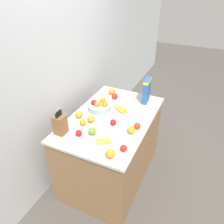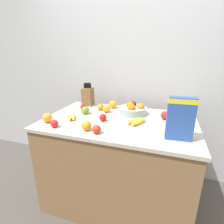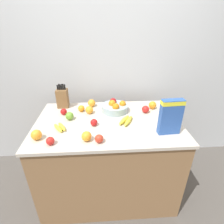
{
  "view_description": "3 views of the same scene",
  "coord_description": "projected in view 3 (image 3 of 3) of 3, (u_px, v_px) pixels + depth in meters",
  "views": [
    {
      "loc": [
        -1.94,
        -0.91,
        2.38
      ],
      "look_at": [
        -0.03,
        -0.02,
        1.03
      ],
      "focal_mm": 35.0,
      "sensor_mm": 36.0,
      "label": 1
    },
    {
      "loc": [
        0.43,
        -1.51,
        1.55
      ],
      "look_at": [
        -0.06,
        -0.04,
        1.02
      ],
      "focal_mm": 28.0,
      "sensor_mm": 36.0,
      "label": 2
    },
    {
      "loc": [
        -0.06,
        -1.52,
        1.82
      ],
      "look_at": [
        0.04,
        -0.06,
        1.07
      ],
      "focal_mm": 28.0,
      "sensor_mm": 36.0,
      "label": 3
    }
  ],
  "objects": [
    {
      "name": "orange_near_bowl",
      "position": [
        36.0,
        135.0,
        1.46
      ],
      "size": [
        0.09,
        0.09,
        0.09
      ],
      "primitive_type": "sphere",
      "color": "orange",
      "rests_on": "counter"
    },
    {
      "name": "apple_by_knife_block",
      "position": [
        70.0,
        116.0,
        1.75
      ],
      "size": [
        0.08,
        0.08,
        0.08
      ],
      "primitive_type": "sphere",
      "color": "#6B9E33",
      "rests_on": "counter"
    },
    {
      "name": "wall_back",
      "position": [
        105.0,
        69.0,
        2.18
      ],
      "size": [
        9.0,
        0.06,
        2.6
      ],
      "color": "silver",
      "rests_on": "ground_plane"
    },
    {
      "name": "orange_by_cereal",
      "position": [
        153.0,
        105.0,
        1.98
      ],
      "size": [
        0.09,
        0.09,
        0.09
      ],
      "primitive_type": "sphere",
      "color": "orange",
      "rests_on": "counter"
    },
    {
      "name": "orange_back_center",
      "position": [
        81.0,
        108.0,
        1.92
      ],
      "size": [
        0.07,
        0.07,
        0.07
      ],
      "primitive_type": "sphere",
      "color": "orange",
      "rests_on": "counter"
    },
    {
      "name": "orange_mid_left",
      "position": [
        87.0,
        136.0,
        1.44
      ],
      "size": [
        0.08,
        0.08,
        0.08
      ],
      "primitive_type": "sphere",
      "color": "orange",
      "rests_on": "counter"
    },
    {
      "name": "banana_bunch_left",
      "position": [
        60.0,
        127.0,
        1.61
      ],
      "size": [
        0.15,
        0.18,
        0.04
      ],
      "rotation": [
        0.0,
        0.0,
        2.15
      ],
      "color": "yellow",
      "rests_on": "counter"
    },
    {
      "name": "apple_rightmost",
      "position": [
        145.0,
        109.0,
        1.89
      ],
      "size": [
        0.08,
        0.08,
        0.08
      ],
      "primitive_type": "sphere",
      "color": "red",
      "rests_on": "counter"
    },
    {
      "name": "cereal_box",
      "position": [
        171.0,
        116.0,
        1.48
      ],
      "size": [
        0.2,
        0.08,
        0.32
      ],
      "rotation": [
        0.0,
        0.0,
        0.06
      ],
      "color": "#2D56A8",
      "rests_on": "counter"
    },
    {
      "name": "banana_bunch_right",
      "position": [
        126.0,
        120.0,
        1.71
      ],
      "size": [
        0.18,
        0.21,
        0.04
      ],
      "rotation": [
        0.0,
        0.0,
        1.09
      ],
      "color": "yellow",
      "rests_on": "counter"
    },
    {
      "name": "orange_mid_right",
      "position": [
        92.0,
        103.0,
        2.03
      ],
      "size": [
        0.09,
        0.09,
        0.09
      ],
      "primitive_type": "sphere",
      "color": "orange",
      "rests_on": "counter"
    },
    {
      "name": "counter",
      "position": [
        108.0,
        156.0,
        1.97
      ],
      "size": [
        1.43,
        0.91,
        0.94
      ],
      "color": "olive",
      "rests_on": "ground_plane"
    },
    {
      "name": "apple_front",
      "position": [
        99.0,
        139.0,
        1.42
      ],
      "size": [
        0.07,
        0.07,
        0.07
      ],
      "primitive_type": "sphere",
      "color": "red",
      "rests_on": "counter"
    },
    {
      "name": "knife_block",
      "position": [
        63.0,
        98.0,
        1.99
      ],
      "size": [
        0.12,
        0.11,
        0.31
      ],
      "color": "brown",
      "rests_on": "counter"
    },
    {
      "name": "ground_plane",
      "position": [
        109.0,
        185.0,
        2.19
      ],
      "size": [
        14.0,
        14.0,
        0.0
      ],
      "primitive_type": "plane",
      "color": "#514C47"
    },
    {
      "name": "apple_leftmost",
      "position": [
        50.0,
        141.0,
        1.4
      ],
      "size": [
        0.07,
        0.07,
        0.07
      ],
      "primitive_type": "sphere",
      "color": "red",
      "rests_on": "counter"
    },
    {
      "name": "orange_front_left",
      "position": [
        89.0,
        110.0,
        1.87
      ],
      "size": [
        0.08,
        0.08,
        0.08
      ],
      "primitive_type": "sphere",
      "color": "orange",
      "rests_on": "counter"
    },
    {
      "name": "apple_rear",
      "position": [
        94.0,
        122.0,
        1.66
      ],
      "size": [
        0.07,
        0.07,
        0.07
      ],
      "primitive_type": "sphere",
      "color": "red",
      "rests_on": "counter"
    },
    {
      "name": "fruit_bowl",
      "position": [
        115.0,
        107.0,
        1.92
      ],
      "size": [
        0.29,
        0.29,
        0.13
      ],
      "color": "#99B2B7",
      "rests_on": "counter"
    },
    {
      "name": "apple_middle",
      "position": [
        64.0,
        112.0,
        1.85
      ],
      "size": [
        0.07,
        0.07,
        0.07
      ],
      "primitive_type": "sphere",
      "color": "red",
      "rests_on": "counter"
    }
  ]
}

